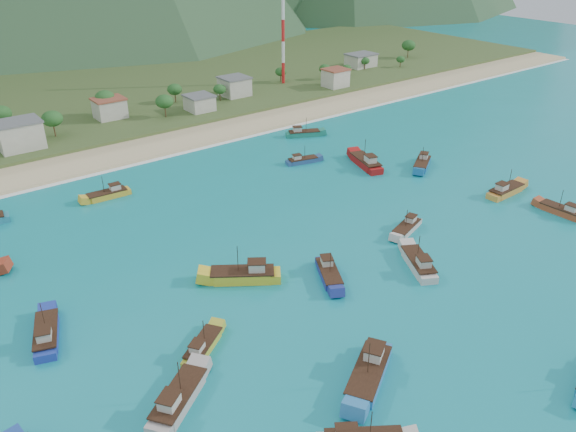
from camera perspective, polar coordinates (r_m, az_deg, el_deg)
ground at (r=101.73m, az=6.26°, el=-5.20°), size 600.00×600.00×0.00m
beach at (r=161.95m, az=-13.24°, el=7.01°), size 400.00×18.00×1.20m
land at (r=216.86m, az=-20.30°, el=11.20°), size 400.00×110.00×2.40m
surf_line at (r=153.81m, az=-11.72°, el=6.07°), size 400.00×2.50×0.08m
village at (r=183.48m, az=-13.91°, el=10.84°), size 209.85×26.96×7.13m
vegetation at (r=178.27m, az=-19.83°, el=9.73°), size 277.07×26.17×8.63m
radio_tower at (r=213.27m, az=-0.51°, el=19.34°), size 1.20×1.20×45.80m
boat_1 at (r=92.00m, az=-23.32°, el=-11.03°), size 6.39×11.14×6.32m
boat_2 at (r=164.76m, az=1.58°, el=8.34°), size 10.30×7.00×5.91m
boat_3 at (r=137.12m, az=21.24°, el=2.37°), size 10.83×3.41×6.36m
boat_4 at (r=144.46m, az=7.91°, el=5.37°), size 7.13×12.83×7.27m
boat_7 at (r=97.46m, az=-4.49°, el=-6.06°), size 12.16×9.96×7.25m
boat_9 at (r=114.96m, az=11.98°, el=-1.22°), size 9.54×5.40×5.41m
boat_11 at (r=145.42m, az=1.47°, el=5.61°), size 8.82×4.50×5.00m
boat_13 at (r=132.65m, az=-17.80°, el=2.06°), size 9.81×3.33×5.72m
boat_16 at (r=83.89m, az=-8.65°, el=-13.04°), size 8.73×7.17×5.21m
boat_17 at (r=103.29m, az=13.12°, el=-4.76°), size 8.03×11.14×6.45m
boat_18 at (r=76.56m, az=-11.09°, el=-17.83°), size 11.14×9.31×6.69m
boat_20 at (r=146.81m, az=13.47°, el=5.14°), size 10.33×8.02×6.07m
boat_23 at (r=79.16m, az=8.22°, el=-15.58°), size 12.59×9.54×7.37m
boat_24 at (r=98.31m, az=4.16°, el=-5.90°), size 7.24×10.14×5.86m
boat_25 at (r=132.40m, az=26.06°, el=0.43°), size 3.12×9.76×5.72m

